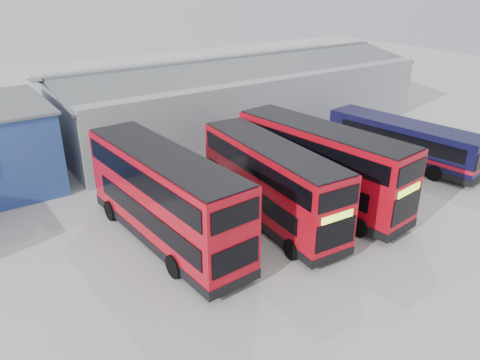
% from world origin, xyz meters
% --- Properties ---
extents(ground_plane, '(120.00, 120.00, 0.00)m').
position_xyz_m(ground_plane, '(0.00, 0.00, 0.00)').
color(ground_plane, '#ABABA5').
rests_on(ground_plane, ground).
extents(maintenance_shed, '(30.50, 12.00, 5.89)m').
position_xyz_m(maintenance_shed, '(8.00, 20.00, 2.60)').
color(maintenance_shed, '#969BA3').
rests_on(maintenance_shed, ground).
extents(double_decker_left, '(3.40, 11.17, 4.66)m').
position_xyz_m(double_decker_left, '(-5.53, 6.04, 2.32)').
color(double_decker_left, '#B60A19').
rests_on(double_decker_left, ground).
extents(double_decker_centre, '(3.12, 10.31, 4.30)m').
position_xyz_m(double_decker_centre, '(-0.10, 4.85, 2.14)').
color(double_decker_centre, '#B60A19').
rests_on(double_decker_centre, ground).
extents(double_decker_right, '(3.85, 11.03, 4.57)m').
position_xyz_m(double_decker_right, '(3.40, 4.93, 2.28)').
color(double_decker_right, '#B60A19').
rests_on(double_decker_right, ground).
extents(single_decker_blue, '(3.99, 10.98, 2.92)m').
position_xyz_m(single_decker_blue, '(12.47, 6.34, 1.45)').
color(single_decker_blue, black).
rests_on(single_decker_blue, ground).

